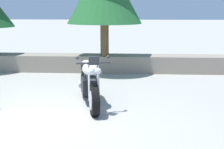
# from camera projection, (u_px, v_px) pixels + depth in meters

# --- Properties ---
(ground_plane) EXTENTS (120.00, 120.00, 0.00)m
(ground_plane) POSITION_uv_depth(u_px,v_px,m) (32.00, 121.00, 5.72)
(ground_plane) COLOR #A3A099
(stone_wall) EXTENTS (36.00, 0.80, 0.55)m
(stone_wall) POSITION_uv_depth(u_px,v_px,m) (77.00, 63.00, 10.35)
(stone_wall) COLOR gray
(stone_wall) RESTS_ON ground
(motorcycle_white_centre) EXTENTS (0.86, 2.03, 1.18)m
(motorcycle_white_centre) POSITION_uv_depth(u_px,v_px,m) (90.00, 83.00, 6.59)
(motorcycle_white_centre) COLOR black
(motorcycle_white_centre) RESTS_ON ground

